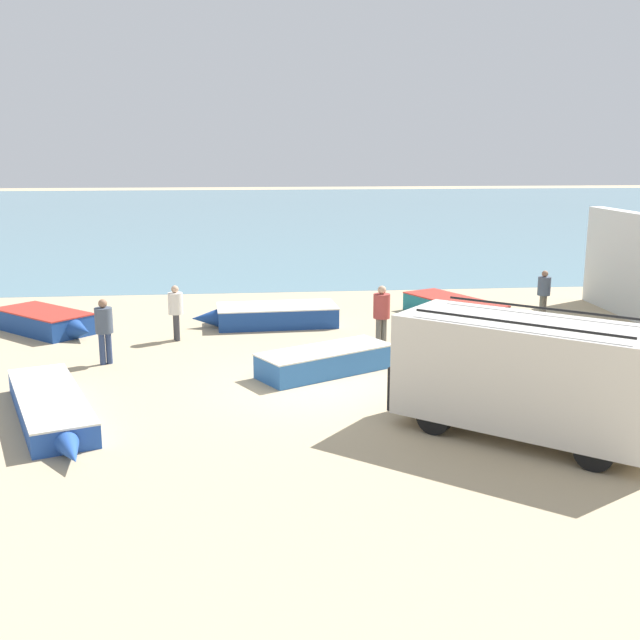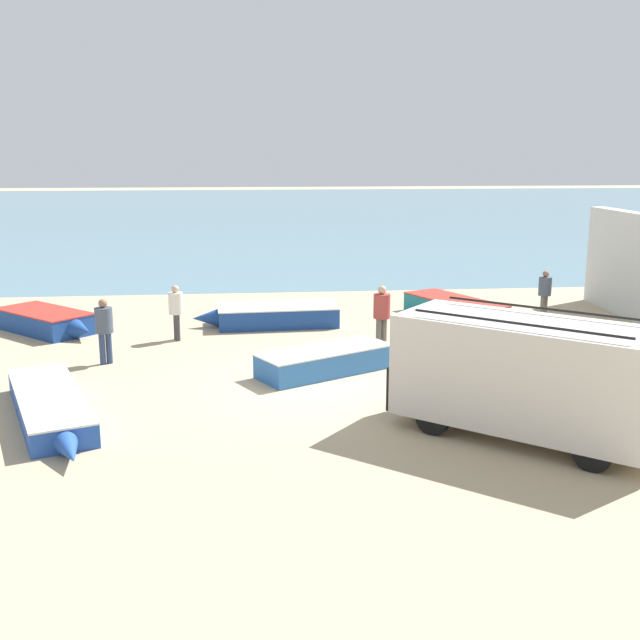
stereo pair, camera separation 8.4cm
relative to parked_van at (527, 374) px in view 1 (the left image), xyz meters
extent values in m
plane|color=tan|center=(-3.62, 3.55, -1.26)|extent=(200.00, 200.00, 0.00)
cube|color=slate|center=(-3.62, 55.55, -1.25)|extent=(120.00, 80.00, 0.01)
cube|color=beige|center=(0.02, -0.02, 0.02)|extent=(5.00, 4.66, 2.00)
cube|color=black|center=(-1.88, 1.59, -0.53)|extent=(1.25, 1.44, 0.90)
cube|color=#1E232D|center=(-1.82, 1.54, 0.62)|extent=(1.16, 1.36, 0.64)
cylinder|color=black|center=(-1.69, 0.31, -0.91)|extent=(0.67, 0.62, 0.69)
cylinder|color=black|center=(-0.58, 1.61, -0.91)|extent=(0.67, 0.62, 0.69)
cylinder|color=black|center=(0.63, -1.65, -0.91)|extent=(0.67, 0.62, 0.69)
cylinder|color=black|center=(1.73, -0.35, -0.91)|extent=(0.67, 0.62, 0.69)
cylinder|color=black|center=(-0.47, -0.60, 1.14)|extent=(3.09, 2.63, 0.05)
cylinder|color=black|center=(0.52, 0.57, 1.14)|extent=(3.09, 2.63, 0.05)
cube|color=#ADA89E|center=(3.57, 6.04, -1.02)|extent=(2.92, 4.31, 0.48)
cube|color=silver|center=(3.57, 6.04, -0.84)|extent=(1.35, 0.71, 0.05)
cube|color=silver|center=(3.57, 6.04, -0.76)|extent=(2.95, 4.35, 0.04)
cube|color=#234CA3|center=(-9.36, 2.05, -1.02)|extent=(2.73, 4.58, 0.47)
cone|color=#234CA3|center=(-8.40, -0.48, -1.02)|extent=(0.76, 1.07, 0.44)
cube|color=silver|center=(-9.36, 2.05, -0.86)|extent=(1.13, 0.59, 0.05)
cube|color=silver|center=(-9.36, 2.05, -0.77)|extent=(2.76, 4.63, 0.04)
cube|color=navy|center=(-11.42, 9.84, -0.95)|extent=(3.33, 3.27, 0.61)
cone|color=navy|center=(-10.02, 8.51, -0.95)|extent=(0.90, 0.90, 0.58)
cube|color=#B22D23|center=(-11.42, 9.84, -0.71)|extent=(1.09, 1.14, 0.05)
cube|color=#B22D23|center=(-11.42, 9.84, -0.63)|extent=(3.37, 3.30, 0.04)
cube|color=navy|center=(-4.29, 9.98, -0.96)|extent=(3.79, 1.87, 0.60)
cone|color=navy|center=(-6.55, 9.85, -0.96)|extent=(0.84, 0.61, 0.57)
cube|color=silver|center=(-4.29, 9.98, -0.72)|extent=(0.28, 1.54, 0.05)
cube|color=silver|center=(-4.29, 9.98, -0.64)|extent=(3.83, 1.89, 0.04)
cube|color=#1E757F|center=(1.60, 10.54, -0.96)|extent=(2.86, 3.93, 0.58)
cone|color=#1E757F|center=(2.58, 8.51, -0.96)|extent=(0.85, 0.97, 0.56)
cube|color=#B22D23|center=(1.60, 10.54, -0.74)|extent=(1.24, 0.74, 0.05)
cube|color=#B22D23|center=(1.60, 10.54, -0.65)|extent=(2.89, 3.97, 0.04)
cube|color=#2D66AD|center=(-3.36, 4.61, -0.97)|extent=(3.55, 2.69, 0.57)
cone|color=#2D66AD|center=(-1.55, 5.59, -0.97)|extent=(0.91, 0.83, 0.55)
cube|color=silver|center=(-3.36, 4.61, -0.75)|extent=(0.71, 1.09, 0.05)
cube|color=silver|center=(-3.36, 4.61, -0.66)|extent=(3.59, 2.72, 0.04)
cylinder|color=#38383D|center=(-7.32, 8.39, -0.86)|extent=(0.15, 0.15, 0.79)
cylinder|color=#38383D|center=(-7.27, 8.24, -0.86)|extent=(0.15, 0.15, 0.79)
cylinder|color=silver|center=(-7.29, 8.31, -0.16)|extent=(0.43, 0.43, 0.62)
sphere|color=tan|center=(-7.29, 8.31, 0.26)|extent=(0.21, 0.21, 0.21)
cylinder|color=#5B564C|center=(4.54, 10.13, -0.87)|extent=(0.14, 0.14, 0.77)
cylinder|color=#5B564C|center=(4.40, 10.03, -0.87)|extent=(0.14, 0.14, 0.77)
cylinder|color=#424C5B|center=(4.47, 10.08, -0.18)|extent=(0.42, 0.42, 0.61)
sphere|color=#8C664C|center=(4.47, 10.08, 0.23)|extent=(0.21, 0.21, 0.21)
cylinder|color=#5B564C|center=(-1.61, 6.80, -0.83)|extent=(0.16, 0.16, 0.86)
cylinder|color=#5B564C|center=(-1.45, 6.88, -0.83)|extent=(0.16, 0.16, 0.86)
cylinder|color=#993833|center=(-1.53, 6.84, -0.06)|extent=(0.47, 0.47, 0.68)
sphere|color=tan|center=(-1.53, 6.84, 0.40)|extent=(0.23, 0.23, 0.23)
cylinder|color=navy|center=(-8.83, 6.02, -0.84)|extent=(0.16, 0.16, 0.83)
cylinder|color=navy|center=(-8.98, 5.94, -0.84)|extent=(0.16, 0.16, 0.83)
cylinder|color=#424C5B|center=(-8.91, 5.98, -0.10)|extent=(0.45, 0.45, 0.66)
sphere|color=#8C664C|center=(-8.91, 5.98, 0.34)|extent=(0.22, 0.22, 0.22)
camera|label=1|loc=(-5.32, -13.14, 4.13)|focal=42.00mm
camera|label=2|loc=(-5.23, -13.15, 4.13)|focal=42.00mm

